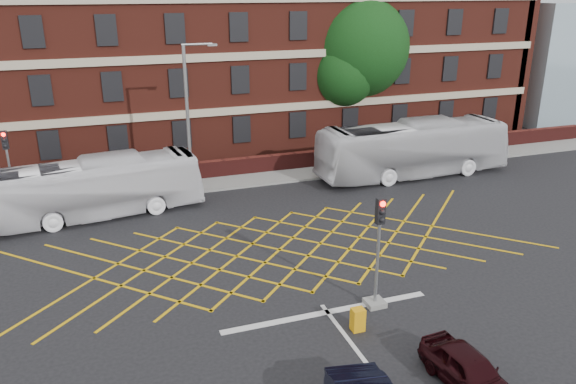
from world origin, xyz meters
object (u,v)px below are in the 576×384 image
object	(u,v)px
street_lamp	(191,149)
utility_cabinet	(358,320)
deciduous_tree	(357,55)
traffic_light_far	(11,178)
car_maroon	(469,371)
bus_left	(93,188)
bus_right	(413,149)
traffic_light_near	(377,263)

from	to	relation	value
street_lamp	utility_cabinet	size ratio (longest dim) A/B	10.15
deciduous_tree	traffic_light_far	distance (m)	24.11
car_maroon	deciduous_tree	bearing A→B (deg)	66.62
bus_left	bus_right	size ratio (longest dim) A/B	0.89
bus_right	car_maroon	size ratio (longest dim) A/B	3.55
bus_left	traffic_light_far	size ratio (longest dim) A/B	2.57
traffic_light_near	utility_cabinet	size ratio (longest dim) A/B	5.12
bus_left	traffic_light_near	size ratio (longest dim) A/B	2.57
bus_right	utility_cabinet	bearing A→B (deg)	142.34
car_maroon	bus_left	bearing A→B (deg)	114.99
car_maroon	traffic_light_far	world-z (taller)	traffic_light_far
car_maroon	traffic_light_near	distance (m)	5.16
car_maroon	deciduous_tree	world-z (taller)	deciduous_tree
traffic_light_far	utility_cabinet	distance (m)	20.40
bus_right	utility_cabinet	size ratio (longest dim) A/B	14.80
bus_right	street_lamp	distance (m)	13.76
car_maroon	traffic_light_far	bearing A→B (deg)	120.22
bus_left	traffic_light_far	distance (m)	4.69
bus_left	deciduous_tree	size ratio (longest dim) A/B	1.02
traffic_light_far	bus_left	bearing A→B (deg)	-31.73
car_maroon	street_lamp	distance (m)	19.21
traffic_light_near	utility_cabinet	distance (m)	2.25
traffic_light_far	utility_cabinet	xyz separation A→B (m)	(12.26, -16.25, -1.35)
car_maroon	street_lamp	bearing A→B (deg)	99.72
car_maroon	traffic_light_far	xyz separation A→B (m)	(-14.03, 20.03, 1.17)
traffic_light_near	street_lamp	world-z (taller)	street_lamp
traffic_light_near	traffic_light_far	world-z (taller)	same
bus_left	deciduous_tree	xyz separation A→B (m)	(18.84, 8.57, 5.07)
bus_left	car_maroon	size ratio (longest dim) A/B	3.16
bus_right	traffic_light_near	world-z (taller)	traffic_light_near
deciduous_tree	traffic_light_near	bearing A→B (deg)	-113.62
car_maroon	deciduous_tree	distance (m)	28.22
car_maroon	street_lamp	world-z (taller)	street_lamp
car_maroon	deciduous_tree	size ratio (longest dim) A/B	0.32
bus_left	street_lamp	world-z (taller)	street_lamp
car_maroon	street_lamp	xyz separation A→B (m)	(-4.78, 18.47, 2.28)
bus_left	street_lamp	xyz separation A→B (m)	(5.27, 0.90, 1.34)
deciduous_tree	traffic_light_near	xyz separation A→B (m)	(-9.24, -21.13, -4.84)
utility_cabinet	traffic_light_near	bearing A→B (deg)	43.02
traffic_light_near	street_lamp	distance (m)	14.18
bus_left	utility_cabinet	bearing A→B (deg)	-155.75
street_lamp	bus_left	bearing A→B (deg)	-170.30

